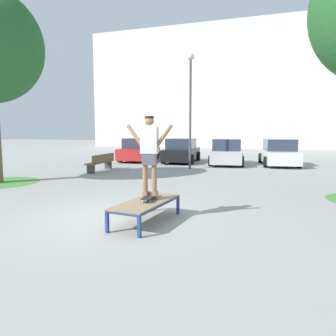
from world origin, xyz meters
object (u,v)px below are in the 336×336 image
object	(u,v)px
car_white	(279,153)
light_post	(190,94)
skater	(149,150)
park_bench	(101,162)
car_silver	(227,153)
car_red	(139,150)
skateboard	(150,196)
car_black	(182,151)
skate_box	(146,203)

from	to	relation	value
car_white	light_post	xyz separation A→B (m)	(-4.41, -3.28, 3.13)
skater	park_bench	distance (m)	9.22
car_white	car_silver	bearing A→B (deg)	-172.84
car_silver	light_post	bearing A→B (deg)	-117.35
park_bench	car_red	bearing A→B (deg)	93.88
skateboard	car_black	distance (m)	13.36
skateboard	park_bench	world-z (taller)	park_bench
skater	car_black	bearing A→B (deg)	102.58
car_white	light_post	distance (m)	6.33
skater	light_post	world-z (taller)	light_post
park_bench	skateboard	bearing A→B (deg)	-53.64
skateboard	park_bench	bearing A→B (deg)	126.36
skate_box	car_black	distance (m)	13.52
skateboard	car_white	bearing A→B (deg)	77.28
car_red	light_post	bearing A→B (deg)	-38.66
car_white	skateboard	bearing A→B (deg)	-102.72
skate_box	car_silver	world-z (taller)	car_silver
skateboard	skate_box	bearing A→B (deg)	-96.18
skateboard	park_bench	size ratio (longest dim) A/B	0.34
car_silver	light_post	distance (m)	4.54
skate_box	car_red	distance (m)	14.43
car_white	park_bench	xyz separation A→B (m)	(-8.34, -5.50, -0.24)
car_black	park_bench	bearing A→B (deg)	-114.02
skate_box	light_post	distance (m)	10.45
car_black	skate_box	bearing A→B (deg)	-77.65
car_white	light_post	bearing A→B (deg)	-143.40
skateboard	car_silver	xyz separation A→B (m)	(-0.00, 12.51, 0.15)
car_red	park_bench	distance (m)	5.68
skate_box	light_post	xyz separation A→B (m)	(-1.49, 9.77, 3.41)
skate_box	car_silver	distance (m)	12.68
skate_box	skater	distance (m)	1.13
skateboard	park_bench	xyz separation A→B (m)	(-5.43, 7.38, -0.09)
skate_box	skateboard	xyz separation A→B (m)	(0.02, 0.17, 0.12)
light_post	skateboard	bearing A→B (deg)	-81.06
car_black	light_post	world-z (taller)	light_post
car_red	park_bench	bearing A→B (deg)	-86.12
skateboard	car_red	distance (m)	14.28
car_black	light_post	xyz separation A→B (m)	(1.40, -3.44, 3.13)
car_red	car_silver	xyz separation A→B (m)	(5.81, -0.53, 0.00)
skater	light_post	distance (m)	9.98
skater	park_bench	size ratio (longest dim) A/B	0.70
car_silver	park_bench	xyz separation A→B (m)	(-5.43, -5.13, -0.24)
park_bench	car_black	bearing A→B (deg)	65.98
car_silver	park_bench	size ratio (longest dim) A/B	1.79
skateboard	skater	world-z (taller)	skater
car_silver	car_white	xyz separation A→B (m)	(2.91, 0.37, 0.00)
skater	car_white	size ratio (longest dim) A/B	0.39
car_red	car_black	distance (m)	2.91
car_silver	park_bench	distance (m)	7.47
skater	car_red	xyz separation A→B (m)	(-5.81, 13.04, -0.84)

